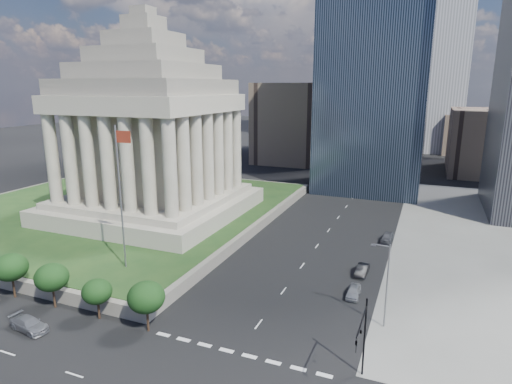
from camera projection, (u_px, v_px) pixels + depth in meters
The scene contains 14 objects.
ground at pixel (364, 183), 121.44m from camera, with size 500.00×500.00×0.00m, color black.
plaza_terrace at pixel (118, 209), 92.87m from camera, with size 66.00×70.00×1.80m, color slate.
plaza_lawn at pixel (118, 205), 92.64m from camera, with size 64.00×68.00×0.10m, color #1A3917.
war_memorial at pixel (149, 115), 82.10m from camera, with size 34.00×34.00×39.00m, color gray, non-canonical shape.
flagpole at pixel (121, 190), 58.05m from camera, with size 2.52×0.24×20.00m.
midrise_glass at pixel (376, 74), 109.01m from camera, with size 26.00×26.00×60.00m, color black.
building_filler_ne at pixel (484, 141), 134.22m from camera, with size 20.00×30.00×20.00m, color brown.
building_filler_nw at pixel (295, 123), 156.07m from camera, with size 24.00×30.00×28.00m, color brown.
traffic_signal_ne at pixel (362, 335), 38.05m from camera, with size 0.30×5.74×8.00m.
street_lamp_north at pixel (386, 281), 47.81m from camera, with size 2.13×0.22×10.00m.
suv_grey at pixel (29, 324), 48.19m from camera, with size 5.16×2.10×1.50m, color slate.
parked_sedan_near at pixel (354, 291), 55.97m from camera, with size 4.12×1.66×1.40m, color gray.
parked_sedan_mid at pixel (362, 270), 62.44m from camera, with size 1.53×4.40×1.45m, color black.
parked_sedan_far at pixel (387, 237), 75.92m from camera, with size 1.82×4.54×1.55m, color #4D4F54.
Camera 1 is at (16.56, -21.24, 26.81)m, focal length 30.00 mm.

